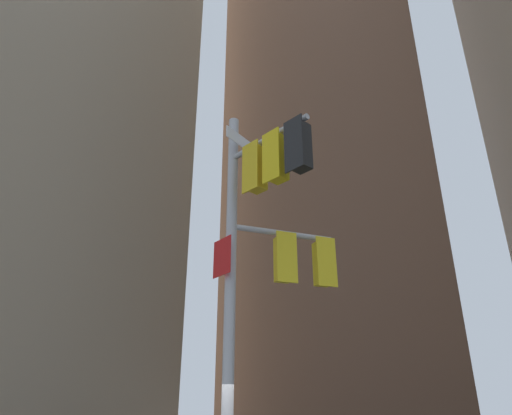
% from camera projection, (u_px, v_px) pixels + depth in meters
% --- Properties ---
extents(building_tower_left, '(16.72, 16.72, 49.69)m').
position_uv_depth(building_tower_left, '(20.00, 19.00, 29.59)').
color(building_tower_left, tan).
rests_on(building_tower_left, ground).
extents(building_mid_block, '(14.45, 14.45, 47.50)m').
position_uv_depth(building_mid_block, '(336.00, 136.00, 40.12)').
color(building_mid_block, brown).
rests_on(building_mid_block, ground).
extents(signal_pole_assembly, '(2.48, 2.92, 8.44)m').
position_uv_depth(signal_pole_assembly, '(265.00, 239.00, 9.77)').
color(signal_pole_assembly, '#B2B2B5').
rests_on(signal_pole_assembly, ground).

